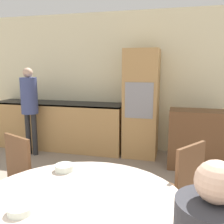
# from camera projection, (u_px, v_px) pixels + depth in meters

# --- Properties ---
(wall_back) EXTENTS (7.18, 0.05, 2.60)m
(wall_back) POSITION_uv_depth(u_px,v_px,m) (136.00, 82.00, 4.73)
(wall_back) COLOR beige
(wall_back) RESTS_ON ground_plane
(kitchen_counter) EXTENTS (2.56, 0.60, 0.91)m
(kitchen_counter) POSITION_uv_depth(u_px,v_px,m) (59.00, 125.00, 4.91)
(kitchen_counter) COLOR tan
(kitchen_counter) RESTS_ON ground_plane
(oven_unit) EXTENTS (0.59, 0.59, 1.90)m
(oven_unit) POSITION_uv_depth(u_px,v_px,m) (141.00, 104.00, 4.43)
(oven_unit) COLOR tan
(oven_unit) RESTS_ON ground_plane
(sideboard) EXTENTS (0.92, 0.45, 0.93)m
(sideboard) POSITION_uv_depth(u_px,v_px,m) (198.00, 140.00, 3.92)
(sideboard) COLOR brown
(sideboard) RESTS_ON ground_plane
(chair_far_left) EXTENTS (0.53, 0.53, 0.97)m
(chair_far_left) POSITION_uv_depth(u_px,v_px,m) (11.00, 184.00, 2.29)
(chair_far_left) COLOR brown
(chair_far_left) RESTS_ON ground_plane
(chair_far_right) EXTENTS (0.56, 0.56, 0.97)m
(chair_far_right) POSITION_uv_depth(u_px,v_px,m) (180.00, 190.00, 2.17)
(chair_far_right) COLOR brown
(chair_far_right) RESTS_ON ground_plane
(person_standing) EXTENTS (0.29, 0.29, 1.58)m
(person_standing) POSITION_uv_depth(u_px,v_px,m) (29.00, 101.00, 4.44)
(person_standing) COLOR #262628
(person_standing) RESTS_ON ground_plane
(bowl_near) EXTENTS (0.15, 0.15, 0.04)m
(bowl_near) POSITION_uv_depth(u_px,v_px,m) (20.00, 210.00, 1.48)
(bowl_near) COLOR silver
(bowl_near) RESTS_ON dining_table
(bowl_far) EXTENTS (0.16, 0.16, 0.05)m
(bowl_far) POSITION_uv_depth(u_px,v_px,m) (64.00, 168.00, 2.09)
(bowl_far) COLOR silver
(bowl_far) RESTS_ON dining_table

